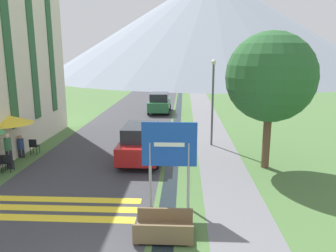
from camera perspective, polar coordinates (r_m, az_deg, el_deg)
ground_plane at (r=26.98m, az=-0.92°, el=1.23°), size 160.00×160.00×0.00m
road at (r=37.03m, az=-3.77°, el=4.28°), size 6.40×60.00×0.01m
footpath at (r=36.83m, az=5.72°, el=4.20°), size 2.20×60.00×0.01m
drainage_channel at (r=36.79m, az=1.98°, el=4.24°), size 0.60×60.00×0.00m
crosswalk_marking at (r=12.30m, az=-18.17°, el=-13.47°), size 5.44×1.84×0.01m
mountain_distant at (r=84.35m, az=7.38°, el=16.97°), size 79.44×79.44×24.05m
road_sign at (r=11.04m, az=0.22°, el=-4.59°), size 1.86×0.11×3.06m
footbridge at (r=10.05m, az=-0.69°, el=-17.59°), size 1.70×1.10×0.65m
parked_car_near at (r=16.56m, az=-4.70°, el=-2.79°), size 1.97×4.47×1.82m
parked_car_far at (r=29.77m, az=-1.50°, el=4.06°), size 1.94×4.09×1.82m
cafe_chair_far_left at (r=18.81m, az=-22.33°, el=-3.10°), size 0.40×0.40×0.85m
cafe_chair_near_left at (r=16.51m, az=-26.25°, el=-5.56°), size 0.40×0.40×0.85m
cafe_umbrella_middle_yellow at (r=17.75m, az=-26.06°, el=1.01°), size 2.35×2.35×2.33m
person_standing_terrace at (r=16.86m, az=-26.07°, el=-3.56°), size 0.32×0.32×1.67m
person_seated_far at (r=18.51m, az=-24.27°, el=-3.04°), size 0.32×0.32×1.20m
streetlamp at (r=18.95m, az=7.81°, el=5.34°), size 0.28×0.28×4.94m
tree_by_path at (r=15.49m, az=17.44°, el=8.11°), size 4.06×4.06×6.28m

